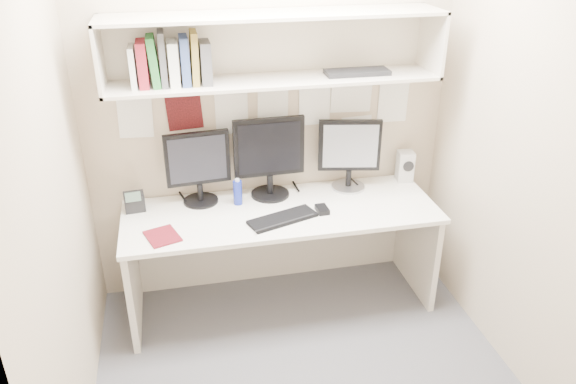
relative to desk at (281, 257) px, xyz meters
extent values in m
cube|color=#4F4E54|center=(0.00, -0.65, -0.37)|extent=(2.40, 2.00, 0.01)
cube|color=#B9A78D|center=(0.00, 0.35, 0.93)|extent=(2.40, 0.02, 2.60)
cube|color=#B9A78D|center=(0.00, -1.65, 0.93)|extent=(2.40, 0.02, 2.60)
cube|color=#B9A78D|center=(-1.20, -0.65, 0.93)|extent=(0.02, 2.00, 2.60)
cube|color=#B9A78D|center=(1.20, -0.65, 0.93)|extent=(0.02, 2.00, 2.60)
cube|color=white|center=(0.00, -0.01, 0.35)|extent=(2.00, 0.70, 0.03)
cube|color=beige|center=(0.00, 0.32, -0.02)|extent=(1.96, 0.02, 0.70)
cube|color=beige|center=(0.00, 0.16, 1.16)|extent=(2.00, 0.38, 0.02)
cube|color=beige|center=(0.00, 0.16, 1.54)|extent=(2.00, 0.38, 0.02)
cube|color=beige|center=(0.00, 0.34, 1.35)|extent=(2.00, 0.02, 0.40)
cube|color=beige|center=(-0.99, 0.16, 1.35)|extent=(0.02, 0.38, 0.40)
cube|color=beige|center=(0.99, 0.16, 1.35)|extent=(0.02, 0.38, 0.40)
cylinder|color=black|center=(-0.49, 0.21, 0.37)|extent=(0.23, 0.23, 0.02)
cylinder|color=black|center=(-0.49, 0.21, 0.44)|extent=(0.04, 0.04, 0.11)
cube|color=black|center=(-0.49, 0.22, 0.67)|extent=(0.41, 0.07, 0.35)
cube|color=black|center=(-0.49, 0.20, 0.67)|extent=(0.36, 0.04, 0.30)
cylinder|color=black|center=(-0.03, 0.21, 0.37)|extent=(0.26, 0.26, 0.02)
cylinder|color=black|center=(-0.03, 0.21, 0.45)|extent=(0.04, 0.04, 0.13)
cube|color=black|center=(-0.03, 0.22, 0.71)|extent=(0.46, 0.05, 0.39)
cube|color=black|center=(-0.03, 0.20, 0.71)|extent=(0.41, 0.02, 0.34)
cylinder|color=#A5A5AA|center=(0.52, 0.21, 0.37)|extent=(0.23, 0.23, 0.02)
cylinder|color=black|center=(0.52, 0.21, 0.44)|extent=(0.04, 0.04, 0.11)
cube|color=black|center=(0.52, 0.22, 0.67)|extent=(0.42, 0.12, 0.35)
cube|color=silver|center=(0.52, 0.20, 0.67)|extent=(0.36, 0.08, 0.30)
cube|color=black|center=(-0.02, -0.14, 0.37)|extent=(0.46, 0.28, 0.02)
cube|color=black|center=(0.25, -0.09, 0.38)|extent=(0.07, 0.11, 0.03)
cube|color=#BABAB5|center=(0.94, 0.25, 0.47)|extent=(0.12, 0.12, 0.22)
cylinder|color=black|center=(0.94, 0.19, 0.49)|extent=(0.08, 0.02, 0.08)
cylinder|color=navy|center=(-0.26, 0.13, 0.45)|extent=(0.06, 0.06, 0.16)
cylinder|color=white|center=(-0.26, 0.13, 0.53)|extent=(0.03, 0.03, 0.02)
cube|color=#5F1019|center=(-0.75, -0.19, 0.37)|extent=(0.23, 0.26, 0.01)
cube|color=black|center=(-0.91, 0.19, 0.42)|extent=(0.14, 0.12, 0.12)
cube|color=#4C6659|center=(-0.91, 0.13, 0.48)|extent=(0.09, 0.02, 0.06)
cube|color=silver|center=(-0.82, 0.15, 1.29)|extent=(0.03, 0.19, 0.23)
cube|color=maroon|center=(-0.76, 0.15, 1.30)|extent=(0.05, 0.19, 0.26)
cube|color=#246C2D|center=(-0.70, 0.15, 1.31)|extent=(0.04, 0.19, 0.28)
cube|color=#414245|center=(-0.65, 0.15, 1.33)|extent=(0.03, 0.19, 0.31)
cube|color=silver|center=(-0.59, 0.15, 1.30)|extent=(0.06, 0.19, 0.25)
cube|color=#32457D|center=(-0.53, 0.15, 1.31)|extent=(0.05, 0.19, 0.27)
cube|color=olive|center=(-0.47, 0.15, 1.32)|extent=(0.04, 0.19, 0.30)
cube|color=#444447|center=(-0.41, 0.15, 1.29)|extent=(0.06, 0.19, 0.24)
cube|color=black|center=(0.51, 0.14, 1.19)|extent=(0.40, 0.15, 0.03)
camera|label=1|loc=(-0.62, -3.10, 2.07)|focal=35.00mm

